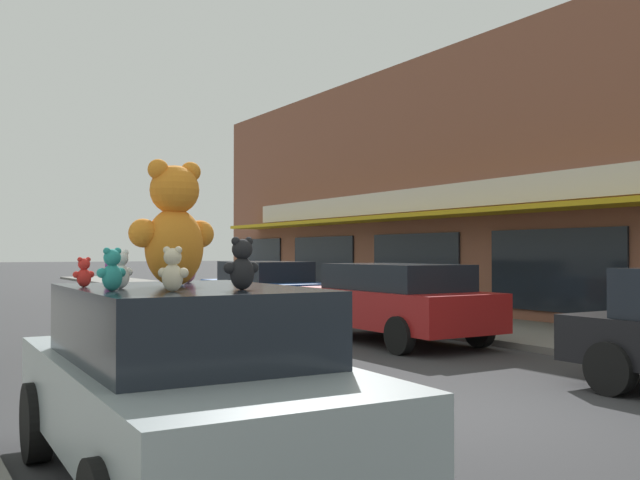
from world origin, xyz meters
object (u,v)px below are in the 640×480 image
at_px(teddy_bear_giant, 174,225).
at_px(teddy_bear_purple, 111,273).
at_px(parked_car_far_center, 396,300).
at_px(teddy_bear_white, 120,270).
at_px(plush_art_car, 185,381).
at_px(teddy_bear_pink, 188,264).
at_px(teddy_bear_teal, 112,270).
at_px(teddy_bear_red, 84,273).
at_px(teddy_bear_blue, 178,267).
at_px(teddy_bear_cream, 173,270).
at_px(teddy_bear_black, 242,264).
at_px(parked_car_far_right, 265,288).

distance_m(teddy_bear_giant, teddy_bear_purple, 0.64).
bearing_deg(parked_car_far_center, teddy_bear_white, -139.79).
bearing_deg(plush_art_car, teddy_bear_pink, 69.58).
relative_size(plush_art_car, teddy_bear_teal, 13.90).
bearing_deg(teddy_bear_red, teddy_bear_purple, -167.13).
xyz_separation_m(plush_art_car, teddy_bear_blue, (0.14, 0.55, 0.89)).
xyz_separation_m(plush_art_car, teddy_bear_white, (-0.50, 0.04, 0.88)).
bearing_deg(teddy_bear_teal, teddy_bear_purple, -121.11).
relative_size(teddy_bear_blue, parked_car_far_center, 0.07).
height_order(teddy_bear_cream, teddy_bear_pink, teddy_bear_pink).
distance_m(teddy_bear_giant, teddy_bear_teal, 0.86).
bearing_deg(plush_art_car, teddy_bear_blue, 77.38).
bearing_deg(teddy_bear_blue, teddy_bear_cream, 50.86).
height_order(teddy_bear_black, parked_car_far_right, teddy_bear_black).
xyz_separation_m(teddy_bear_white, parked_car_far_center, (7.29, 6.17, -0.84)).
height_order(teddy_bear_pink, teddy_bear_black, teddy_bear_black).
xyz_separation_m(teddy_bear_cream, teddy_bear_pink, (0.63, 1.37, 0.01)).
bearing_deg(teddy_bear_white, teddy_bear_black, 120.74).
relative_size(teddy_bear_blue, teddy_bear_pink, 0.91).
distance_m(plush_art_car, teddy_bear_black, 1.13).
xyz_separation_m(plush_art_car, teddy_bear_cream, (-0.31, -0.59, 0.89)).
height_order(teddy_bear_red, teddy_bear_black, teddy_bear_black).
height_order(teddy_bear_giant, teddy_bear_pink, teddy_bear_giant).
xyz_separation_m(teddy_bear_red, parked_car_far_center, (7.48, 5.81, -0.81)).
distance_m(teddy_bear_giant, teddy_bear_blue, 0.51).
bearing_deg(teddy_bear_giant, parked_car_far_right, -126.76).
relative_size(teddy_bear_cream, parked_car_far_center, 0.07).
xyz_separation_m(teddy_bear_red, parked_car_far_right, (7.48, 11.68, -0.83)).
distance_m(teddy_bear_giant, teddy_bear_black, 0.90).
height_order(teddy_bear_cream, teddy_bear_blue, teddy_bear_cream).
bearing_deg(teddy_bear_purple, teddy_bear_teal, 134.86).
distance_m(teddy_bear_teal, teddy_bear_black, 0.91).
bearing_deg(teddy_bear_teal, parked_car_far_center, -155.91).
relative_size(teddy_bear_giant, teddy_bear_pink, 3.01).
xyz_separation_m(teddy_bear_cream, teddy_bear_purple, (-0.14, 1.08, -0.04)).
height_order(teddy_bear_white, teddy_bear_black, teddy_bear_black).
bearing_deg(parked_car_far_center, teddy_bear_giant, -138.64).
bearing_deg(parked_car_far_right, teddy_bear_giant, -119.85).
bearing_deg(teddy_bear_teal, parked_car_far_right, -138.02).
height_order(teddy_bear_giant, parked_car_far_right, teddy_bear_giant).
distance_m(teddy_bear_giant, teddy_bear_white, 0.61).
xyz_separation_m(teddy_bear_teal, teddy_bear_blue, (0.79, 0.82, 0.00)).
relative_size(teddy_bear_black, parked_car_far_right, 0.08).
xyz_separation_m(plush_art_car, parked_car_far_right, (6.79, 12.08, 0.02)).
distance_m(teddy_bear_pink, teddy_bear_black, 1.40).
distance_m(teddy_bear_blue, teddy_bear_black, 1.16).
height_order(teddy_bear_purple, teddy_bear_black, teddy_bear_black).
height_order(teddy_bear_red, parked_car_far_center, teddy_bear_red).
bearing_deg(parked_car_far_right, plush_art_car, -119.36).
height_order(teddy_bear_giant, teddy_bear_black, teddy_bear_giant).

